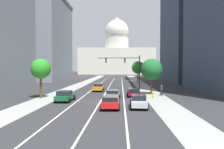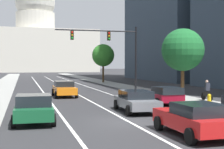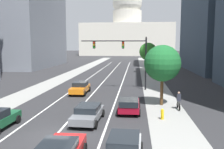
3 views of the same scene
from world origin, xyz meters
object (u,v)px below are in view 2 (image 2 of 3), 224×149
car_orange (64,89)px  car_gray (136,100)px  fire_hydrant (209,100)px  car_crimson (163,95)px  capitol_building (36,41)px  cyclist (207,91)px  car_red (195,118)px  traffic_signal_mast (112,45)px  street_tree_near_right (183,50)px  car_green (34,108)px  street_tree_far_right (103,55)px

car_orange → car_gray: 11.70m
car_gray → fire_hydrant: 6.14m
car_crimson → fire_hydrant: bearing=-123.0°
capitol_building → cyclist: (9.51, -122.62, -12.85)m
car_red → capitol_building: bearing=0.1°
car_crimson → car_red: bearing=162.9°
traffic_signal_mast → fire_hydrant: (3.66, -13.44, -4.73)m
car_orange → street_tree_near_right: bearing=-117.9°
car_green → car_gray: size_ratio=0.91×
traffic_signal_mast → car_red: bearing=-96.1°
street_tree_near_right → capitol_building: bearing=93.8°
car_orange → traffic_signal_mast: traffic_signal_mast is taller
car_green → street_tree_far_right: 40.02m
fire_hydrant → car_red: bearing=-125.0°
car_green → car_red: size_ratio=0.97×
traffic_signal_mast → cyclist: 12.28m
street_tree_near_right → car_gray: bearing=-136.3°
capitol_building → fire_hydrant: 126.93m
car_orange → car_gray: size_ratio=0.98×
car_green → car_red: 8.15m
car_red → car_orange: bearing=9.2°
car_green → fire_hydrant: 12.96m
car_green → fire_hydrant: car_green is taller
car_gray → fire_hydrant: car_gray is taller
traffic_signal_mast → car_orange: bearing=-148.6°
car_red → traffic_signal_mast: size_ratio=0.48×
car_crimson → street_tree_far_right: 32.68m
car_orange → fire_hydrant: bearing=-137.5°
car_green → street_tree_far_right: street_tree_far_right is taller
capitol_building → street_tree_near_right: capitol_building is taller
car_crimson → car_gray: size_ratio=0.91×
car_crimson → cyclist: (4.68, 1.56, 0.11)m
car_red → car_crimson: (3.21, 10.42, -0.00)m
traffic_signal_mast → street_tree_near_right: 9.46m
cyclist → car_orange: bearing=58.1°
capitol_building → car_green: bearing=-92.1°
car_crimson → street_tree_far_right: bearing=-5.6°
capitol_building → car_green: (-4.82, -129.60, -12.94)m
traffic_signal_mast → cyclist: bearing=-61.1°
car_red → street_tree_near_right: bearing=-26.0°
capitol_building → cyclist: bearing=-85.6°
car_green → car_crimson: 11.06m
car_crimson → fire_hydrant: size_ratio=4.62×
street_tree_far_right → street_tree_near_right: street_tree_far_right is taller
capitol_building → street_tree_near_right: (8.05, -121.05, -9.40)m
capitol_building → cyclist: 123.66m
car_green → fire_hydrant: bearing=-72.3°
fire_hydrant → street_tree_near_right: size_ratio=0.15×
street_tree_far_right → street_tree_near_right: size_ratio=1.07×
car_gray → street_tree_near_right: size_ratio=0.75×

